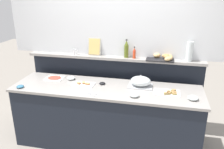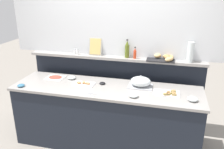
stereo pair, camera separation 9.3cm
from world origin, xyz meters
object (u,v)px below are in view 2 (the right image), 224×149
(glass_bowl_medium, at_px, (72,78))
(glass_bowl_small, at_px, (193,99))
(condiment_bowl_teal, at_px, (21,85))
(framed_picture, at_px, (95,46))
(cold_cuts_platter, at_px, (55,77))
(sandwich_platter_front, at_px, (168,93))
(serving_cloche, at_px, (140,82))
(salt_shaker, at_px, (75,52))
(glass_bowl_large, at_px, (133,95))
(condiment_bowl_cream, at_px, (102,83))
(serving_tongs, at_px, (91,94))
(water_carafe, at_px, (190,52))
(hot_sauce_bottle, at_px, (135,53))
(pepper_shaker, at_px, (78,52))
(olive_oil_bottle, at_px, (127,50))
(sandwich_platter_side, at_px, (84,84))
(bread_basket, at_px, (165,58))

(glass_bowl_medium, height_order, glass_bowl_small, glass_bowl_small)
(condiment_bowl_teal, height_order, framed_picture, framed_picture)
(cold_cuts_platter, height_order, framed_picture, framed_picture)
(framed_picture, bearing_deg, sandwich_platter_front, -24.15)
(sandwich_platter_front, xyz_separation_m, glass_bowl_small, (0.30, -0.13, 0.01))
(sandwich_platter_front, relative_size, framed_picture, 1.26)
(cold_cuts_platter, relative_size, glass_bowl_medium, 2.21)
(serving_cloche, distance_m, salt_shaker, 1.18)
(glass_bowl_large, bearing_deg, salt_shaker, 147.29)
(condiment_bowl_cream, relative_size, serving_tongs, 0.46)
(cold_cuts_platter, xyz_separation_m, serving_cloche, (1.31, -0.02, 0.06))
(glass_bowl_small, height_order, water_carafe, water_carafe)
(water_carafe, bearing_deg, condiment_bowl_cream, -162.72)
(glass_bowl_large, distance_m, framed_picture, 1.10)
(sandwich_platter_front, xyz_separation_m, cold_cuts_platter, (-1.69, 0.17, -0.00))
(glass_bowl_medium, bearing_deg, glass_bowl_large, -21.22)
(hot_sauce_bottle, bearing_deg, pepper_shaker, 179.33)
(serving_cloche, xyz_separation_m, glass_bowl_medium, (-1.05, 0.04, -0.05))
(salt_shaker, bearing_deg, hot_sauce_bottle, -0.63)
(olive_oil_bottle, relative_size, water_carafe, 0.96)
(sandwich_platter_side, distance_m, salt_shaker, 0.63)
(sandwich_platter_front, xyz_separation_m, hot_sauce_bottle, (-0.52, 0.47, 0.38))
(glass_bowl_large, distance_m, glass_bowl_small, 0.72)
(glass_bowl_medium, bearing_deg, pepper_shaker, 89.89)
(glass_bowl_small, xyz_separation_m, olive_oil_bottle, (-0.94, 0.62, 0.41))
(sandwich_platter_front, height_order, serving_cloche, serving_cloche)
(glass_bowl_medium, xyz_separation_m, framed_picture, (0.28, 0.32, 0.43))
(serving_cloche, distance_m, bread_basket, 0.53)
(serving_cloche, relative_size, hot_sauce_bottle, 1.93)
(condiment_bowl_cream, relative_size, bread_basket, 0.22)
(sandwich_platter_front, xyz_separation_m, pepper_shaker, (-1.43, 0.48, 0.35))
(condiment_bowl_teal, distance_m, serving_tongs, 1.04)
(sandwich_platter_front, height_order, sandwich_platter_side, same)
(serving_tongs, distance_m, pepper_shaker, 0.93)
(condiment_bowl_cream, distance_m, serving_tongs, 0.36)
(glass_bowl_medium, bearing_deg, framed_picture, 48.61)
(sandwich_platter_side, bearing_deg, hot_sauce_bottle, 32.98)
(bread_basket, bearing_deg, salt_shaker, -179.09)
(glass_bowl_small, height_order, pepper_shaker, pepper_shaker)
(condiment_bowl_teal, bearing_deg, salt_shaker, 53.86)
(pepper_shaker, distance_m, water_carafe, 1.69)
(sandwich_platter_front, bearing_deg, condiment_bowl_cream, 173.32)
(pepper_shaker, relative_size, water_carafe, 0.30)
(condiment_bowl_teal, bearing_deg, hot_sauce_bottle, 25.74)
(bread_basket, xyz_separation_m, framed_picture, (-1.06, 0.02, 0.10))
(glass_bowl_medium, distance_m, salt_shaker, 0.44)
(glass_bowl_medium, bearing_deg, condiment_bowl_teal, -142.38)
(sandwich_platter_side, relative_size, pepper_shaker, 3.53)
(glass_bowl_medium, bearing_deg, glass_bowl_small, -10.64)
(glass_bowl_medium, bearing_deg, cold_cuts_platter, -175.63)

